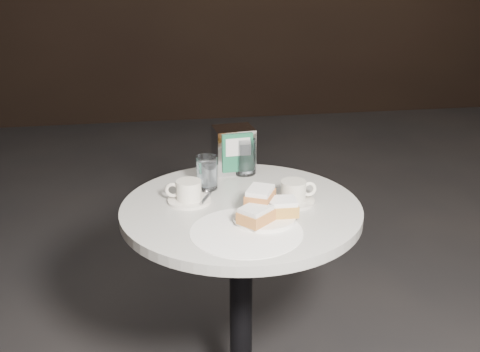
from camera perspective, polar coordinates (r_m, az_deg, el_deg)
name	(u,v)px	position (r m, az deg, el deg)	size (l,w,h in m)	color
cafe_table	(241,266)	(1.83, 0.10, -8.49)	(0.70, 0.70, 0.74)	black
sugar_spill	(246,232)	(1.59, 0.61, -5.30)	(0.30, 0.30, 0.00)	white
beignet_plate	(265,210)	(1.65, 2.42, -3.22)	(0.23, 0.23, 0.08)	white
coffee_cup_left	(189,193)	(1.76, -4.91, -1.60)	(0.15, 0.15, 0.07)	white
coffee_cup_right	(294,193)	(1.76, 5.11, -1.64)	(0.14, 0.14, 0.07)	silver
water_glass_left	(207,173)	(1.85, -3.16, 0.28)	(0.08, 0.08, 0.10)	white
water_glass_right	(245,156)	(1.97, 0.43, 1.91)	(0.08, 0.08, 0.12)	silver
napkin_dispenser	(234,149)	(1.98, -0.60, 2.55)	(0.14, 0.12, 0.15)	silver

